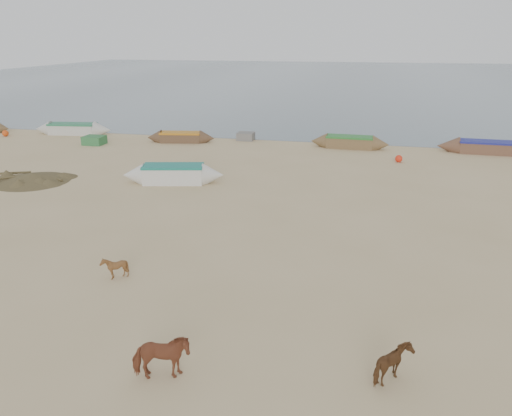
{
  "coord_description": "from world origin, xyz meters",
  "views": [
    {
      "loc": [
        4.07,
        -13.87,
        7.34
      ],
      "look_at": [
        0.0,
        4.0,
        1.0
      ],
      "focal_mm": 35.0,
      "sensor_mm": 36.0,
      "label": 1
    }
  ],
  "objects_px": {
    "cow_adult": "(161,358)",
    "calf_front": "(114,267)",
    "calf_right": "(394,365)",
    "near_canoe": "(173,174)"
  },
  "relations": [
    {
      "from": "cow_adult",
      "to": "calf_right",
      "type": "distance_m",
      "value": 5.18
    },
    {
      "from": "cow_adult",
      "to": "near_canoe",
      "type": "xyz_separation_m",
      "value": [
        -5.7,
        14.99,
        -0.08
      ]
    },
    {
      "from": "cow_adult",
      "to": "calf_front",
      "type": "relative_size",
      "value": 1.74
    },
    {
      "from": "cow_adult",
      "to": "near_canoe",
      "type": "distance_m",
      "value": 16.04
    },
    {
      "from": "cow_adult",
      "to": "calf_front",
      "type": "distance_m",
      "value": 5.48
    },
    {
      "from": "calf_front",
      "to": "calf_right",
      "type": "height_order",
      "value": "calf_right"
    },
    {
      "from": "cow_adult",
      "to": "calf_right",
      "type": "relative_size",
      "value": 1.49
    },
    {
      "from": "near_canoe",
      "to": "calf_front",
      "type": "bearing_deg",
      "value": -91.07
    },
    {
      "from": "calf_front",
      "to": "near_canoe",
      "type": "height_order",
      "value": "near_canoe"
    },
    {
      "from": "calf_right",
      "to": "calf_front",
      "type": "bearing_deg",
      "value": 80.61
    }
  ]
}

